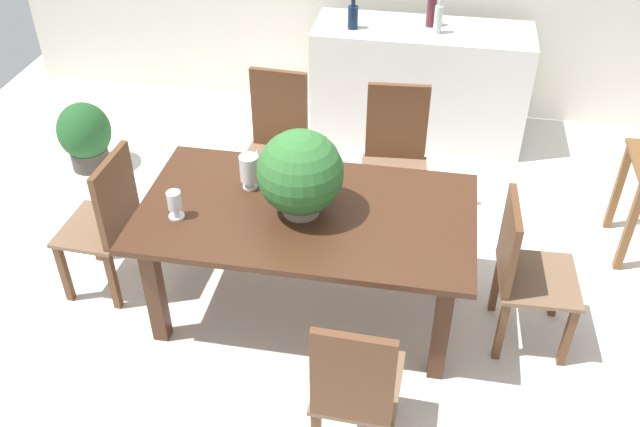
# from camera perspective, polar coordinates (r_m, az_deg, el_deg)

# --- Properties ---
(ground_plane) EXTENTS (7.04, 7.04, 0.00)m
(ground_plane) POSITION_cam_1_polar(r_m,az_deg,el_deg) (4.60, -0.53, -5.96)
(ground_plane) COLOR silver
(dining_table) EXTENTS (1.91, 1.07, 0.77)m
(dining_table) POSITION_cam_1_polar(r_m,az_deg,el_deg) (4.03, -1.09, -0.96)
(dining_table) COLOR #422616
(dining_table) RESTS_ON ground
(chair_foot_end) EXTENTS (0.46, 0.49, 0.95)m
(chair_foot_end) POSITION_cam_1_polar(r_m,az_deg,el_deg) (4.10, 16.18, -4.21)
(chair_foot_end) COLOR brown
(chair_foot_end) RESTS_ON ground
(chair_head_end) EXTENTS (0.42, 0.49, 0.98)m
(chair_head_end) POSITION_cam_1_polar(r_m,az_deg,el_deg) (4.46, -16.92, -0.31)
(chair_head_end) COLOR brown
(chair_head_end) RESTS_ON ground
(chair_near_right) EXTENTS (0.42, 0.48, 1.00)m
(chair_near_right) POSITION_cam_1_polar(r_m,az_deg,el_deg) (3.35, 2.88, -13.99)
(chair_near_right) COLOR brown
(chair_near_right) RESTS_ON ground
(chair_far_right) EXTENTS (0.49, 0.50, 1.03)m
(chair_far_right) POSITION_cam_1_polar(r_m,az_deg,el_deg) (4.88, 6.13, 4.96)
(chair_far_right) COLOR brown
(chair_far_right) RESTS_ON ground
(chair_far_left) EXTENTS (0.47, 0.50, 1.06)m
(chair_far_left) POSITION_cam_1_polar(r_m,az_deg,el_deg) (4.99, -3.59, 6.00)
(chair_far_left) COLOR brown
(chair_far_left) RESTS_ON ground
(flower_centerpiece) EXTENTS (0.48, 0.48, 0.51)m
(flower_centerpiece) POSITION_cam_1_polar(r_m,az_deg,el_deg) (3.80, -1.62, 3.26)
(flower_centerpiece) COLOR gray
(flower_centerpiece) RESTS_ON dining_table
(crystal_vase_left) EXTENTS (0.11, 0.11, 0.21)m
(crystal_vase_left) POSITION_cam_1_polar(r_m,az_deg,el_deg) (4.10, -5.79, 3.60)
(crystal_vase_left) COLOR silver
(crystal_vase_left) RESTS_ON dining_table
(crystal_vase_center_near) EXTENTS (0.09, 0.09, 0.17)m
(crystal_vase_center_near) POSITION_cam_1_polar(r_m,az_deg,el_deg) (3.94, -11.76, 0.86)
(crystal_vase_center_near) COLOR silver
(crystal_vase_center_near) RESTS_ON dining_table
(wine_glass) EXTENTS (0.06, 0.06, 0.14)m
(wine_glass) POSITION_cam_1_polar(r_m,az_deg,el_deg) (4.28, -5.15, 4.74)
(wine_glass) COLOR silver
(wine_glass) RESTS_ON dining_table
(kitchen_counter) EXTENTS (1.75, 0.61, 0.97)m
(kitchen_counter) POSITION_cam_1_polar(r_m,az_deg,el_deg) (5.99, 8.06, 10.40)
(kitchen_counter) COLOR silver
(kitchen_counter) RESTS_ON ground
(wine_bottle_amber) EXTENTS (0.07, 0.07, 0.30)m
(wine_bottle_amber) POSITION_cam_1_polar(r_m,az_deg,el_deg) (5.80, 9.05, 15.95)
(wine_bottle_amber) COLOR #511E28
(wine_bottle_amber) RESTS_ON kitchen_counter
(wine_bottle_dark) EXTENTS (0.08, 0.08, 0.26)m
(wine_bottle_dark) POSITION_cam_1_polar(r_m,az_deg,el_deg) (5.70, 2.70, 15.75)
(wine_bottle_dark) COLOR #0F1E38
(wine_bottle_dark) RESTS_ON kitchen_counter
(wine_bottle_clear) EXTENTS (0.06, 0.06, 0.29)m
(wine_bottle_clear) POSITION_cam_1_polar(r_m,az_deg,el_deg) (5.68, 9.61, 15.35)
(wine_bottle_clear) COLOR #B2BFB7
(wine_bottle_clear) RESTS_ON kitchen_counter
(potted_plant_floor) EXTENTS (0.42, 0.42, 0.56)m
(potted_plant_floor) POSITION_cam_1_polar(r_m,az_deg,el_deg) (5.89, -18.60, 6.08)
(potted_plant_floor) COLOR #423D38
(potted_plant_floor) RESTS_ON ground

